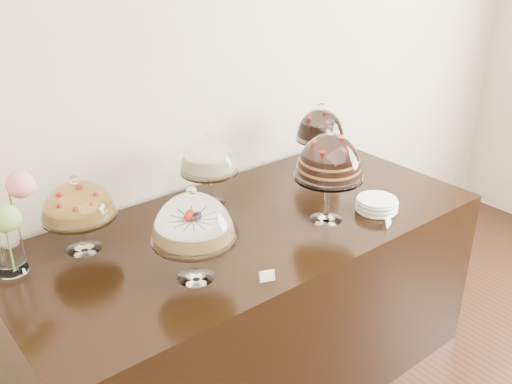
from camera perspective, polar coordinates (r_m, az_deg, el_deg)
wall_back at (r=2.98m, az=-2.91°, el=12.77°), size 5.00×0.04×3.00m
display_counter at (r=2.85m, az=-0.64°, el=-11.18°), size 2.20×1.00×0.90m
cake_stand_sugar_sponge at (r=2.13m, az=-6.31°, el=-3.01°), size 0.32×0.32×0.39m
cake_stand_choco_layer at (r=2.54m, az=7.34°, el=3.18°), size 0.31×0.31×0.45m
cake_stand_cheesecake at (r=2.71m, az=-4.75°, el=3.30°), size 0.28×0.28×0.37m
cake_stand_dark_choco at (r=3.13m, az=6.46°, el=6.41°), size 0.27×0.27×0.38m
cake_stand_fruit_tart at (r=2.43m, az=-17.40°, el=-1.12°), size 0.31×0.31×0.34m
flower_vase at (r=2.35m, az=-23.96°, el=-2.42°), size 0.26×0.34×0.43m
plate_stack at (r=2.77m, az=11.98°, el=-1.24°), size 0.19×0.19×0.06m
price_card_left at (r=2.21m, az=1.12°, el=-8.40°), size 0.06×0.04×0.04m
price_card_right at (r=2.65m, az=13.08°, el=-2.91°), size 0.06×0.04×0.04m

